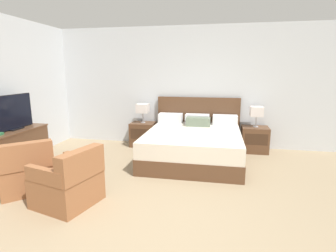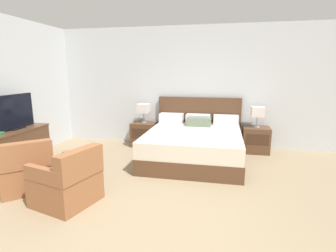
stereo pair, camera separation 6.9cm
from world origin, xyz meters
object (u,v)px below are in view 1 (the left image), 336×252
object	(u,v)px
bed	(194,143)
dresser	(15,149)
tv	(13,113)
armchair_by_window	(26,171)
table_lamp_left	(143,109)
armchair_companion	(69,183)
table_lamp_right	(257,112)
nightstand_left	(143,134)
nightstand_right	(255,139)

from	to	relation	value
bed	dresser	distance (m)	3.21
tv	armchair_by_window	xyz separation A→B (m)	(0.77, -0.74, -0.71)
table_lamp_left	armchair_companion	bearing A→B (deg)	-93.30
table_lamp_right	armchair_companion	size ratio (longest dim) A/B	0.51
table_lamp_left	table_lamp_right	size ratio (longest dim) A/B	1.00
armchair_by_window	nightstand_left	bearing A→B (deg)	68.73
table_lamp_left	dresser	bearing A→B (deg)	-133.72
table_lamp_left	table_lamp_right	world-z (taller)	same
nightstand_right	table_lamp_left	size ratio (longest dim) A/B	1.25
table_lamp_left	table_lamp_right	distance (m)	2.46
dresser	armchair_companion	size ratio (longest dim) A/B	1.43
nightstand_left	table_lamp_right	world-z (taller)	table_lamp_right
nightstand_right	table_lamp_right	distance (m)	0.59
dresser	armchair_by_window	xyz separation A→B (m)	(0.78, -0.71, -0.08)
bed	nightstand_left	size ratio (longest dim) A/B	3.77
armchair_companion	table_lamp_left	bearing A→B (deg)	86.70
nightstand_right	armchair_by_window	bearing A→B (deg)	-143.52
bed	nightstand_left	distance (m)	1.43
nightstand_right	table_lamp_left	distance (m)	2.54
table_lamp_right	dresser	bearing A→B (deg)	-156.37
bed	armchair_companion	xyz separation A→B (m)	(-1.39, -2.10, -0.03)
dresser	tv	bearing A→B (deg)	86.07
nightstand_left	armchair_by_window	bearing A→B (deg)	-111.27
bed	table_lamp_left	world-z (taller)	bed
dresser	tv	world-z (taller)	tv
table_lamp_right	tv	distance (m)	4.61
nightstand_left	nightstand_right	xyz separation A→B (m)	(2.46, 0.00, 0.00)
bed	armchair_companion	world-z (taller)	bed
nightstand_right	armchair_by_window	size ratio (longest dim) A/B	0.56
dresser	table_lamp_right	bearing A→B (deg)	23.63
table_lamp_right	dresser	xyz separation A→B (m)	(-4.24, -1.85, -0.50)
table_lamp_left	table_lamp_right	bearing A→B (deg)	0.00
armchair_by_window	nightstand_right	bearing A→B (deg)	36.48
nightstand_right	table_lamp_left	xyz separation A→B (m)	(-2.46, 0.00, 0.59)
nightstand_left	tv	bearing A→B (deg)	-134.29
bed	table_lamp_left	bearing A→B (deg)	149.86
table_lamp_right	tv	world-z (taller)	tv
nightstand_right	armchair_by_window	distance (m)	4.30
nightstand_right	dresser	world-z (taller)	dresser
table_lamp_left	table_lamp_right	xyz separation A→B (m)	(2.46, 0.00, 0.00)
nightstand_left	table_lamp_left	bearing A→B (deg)	90.00
table_lamp_left	dresser	xyz separation A→B (m)	(-1.77, -1.85, -0.50)
bed	table_lamp_left	size ratio (longest dim) A/B	4.72
bed	dresser	xyz separation A→B (m)	(-3.01, -1.14, 0.05)
dresser	tv	distance (m)	0.63
armchair_companion	dresser	bearing A→B (deg)	149.17
armchair_companion	tv	bearing A→B (deg)	148.16
table_lamp_left	armchair_companion	size ratio (longest dim) A/B	0.51
table_lamp_left	armchair_by_window	size ratio (longest dim) A/B	0.45
nightstand_right	table_lamp_left	world-z (taller)	table_lamp_left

